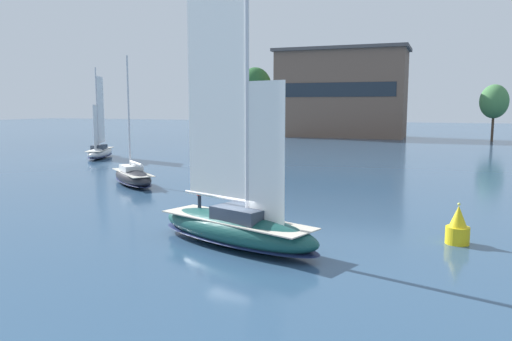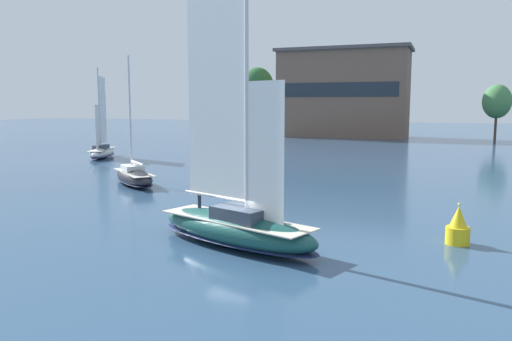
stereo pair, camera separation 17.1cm
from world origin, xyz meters
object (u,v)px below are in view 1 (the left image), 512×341
tree_shore_center (255,88)px  sailboat_moored_near_marina (133,176)px  sailboat_main (236,224)px  channel_buoy (458,227)px  tree_shore_left (494,102)px  sailboat_moored_mid_channel (100,151)px

tree_shore_center → sailboat_moored_near_marina: (16.70, -75.36, -10.63)m
sailboat_main → sailboat_moored_near_marina: (-16.80, 15.11, -0.32)m
channel_buoy → sailboat_moored_near_marina: bearing=158.9°
tree_shore_left → sailboat_main: (-18.80, -88.12, -6.89)m
tree_shore_left → sailboat_main: size_ratio=0.80×
tree_shore_center → sailboat_moored_near_marina: tree_shore_center is taller
sailboat_main → channel_buoy: bearing=22.3°
sailboat_moored_near_marina → channel_buoy: 29.63m
sailboat_main → channel_buoy: sailboat_main is taller
sailboat_moored_mid_channel → sailboat_moored_near_marina: bearing=-45.5°
sailboat_moored_near_marina → tree_shore_center: bearing=102.5°
sailboat_main → tree_shore_left: bearing=78.0°
sailboat_main → sailboat_moored_mid_channel: size_ratio=1.15×
tree_shore_left → channel_buoy: tree_shore_left is taller
tree_shore_left → sailboat_main: bearing=-102.0°
sailboat_moored_near_marina → channel_buoy: size_ratio=5.31×
tree_shore_center → sailboat_main: 97.02m
sailboat_moored_near_marina → sailboat_moored_mid_channel: (-17.98, 18.27, 0.19)m
tree_shore_left → tree_shore_center: tree_shore_center is taller
tree_shore_left → sailboat_moored_near_marina: sailboat_moored_near_marina is taller
sailboat_moored_mid_channel → tree_shore_left: bearing=45.6°
tree_shore_left → sailboat_moored_near_marina: bearing=-116.0°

